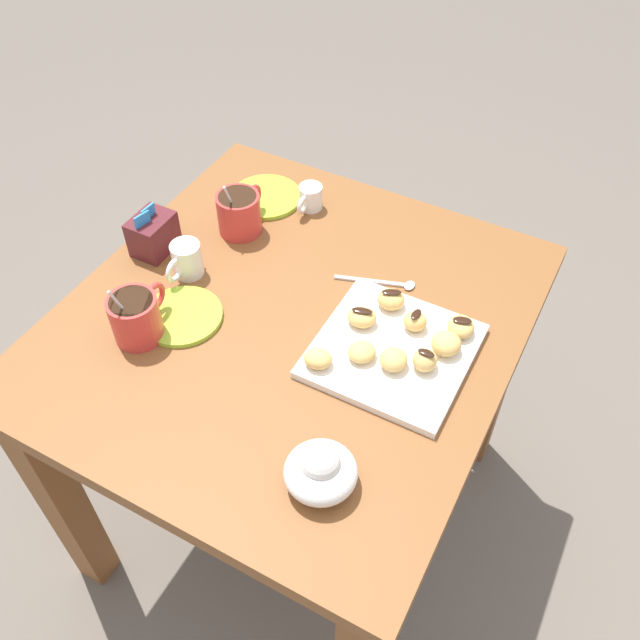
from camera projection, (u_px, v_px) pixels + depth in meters
name	position (u px, v px, depth m)	size (l,w,h in m)	color
ground_plane	(299.00, 504.00, 1.84)	(8.00, 8.00, 0.00)	#665B51
dining_table	(292.00, 365.00, 1.40)	(0.89, 0.83, 0.73)	brown
pastry_plate_square	(393.00, 351.00, 1.23)	(0.27, 0.27, 0.02)	white
coffee_mug_red_left	(136.00, 316.00, 1.23)	(0.13, 0.09, 0.14)	red
coffee_mug_red_right	(239.00, 211.00, 1.44)	(0.13, 0.09, 0.14)	red
cream_pitcher_white	(186.00, 258.00, 1.35)	(0.10, 0.06, 0.07)	white
sugar_caddy	(153.00, 234.00, 1.40)	(0.09, 0.07, 0.11)	#561E23
ice_cream_bowl	(321.00, 470.00, 1.03)	(0.11, 0.11, 0.08)	white
chocolate_sauce_pitcher	(310.00, 196.00, 1.50)	(0.09, 0.05, 0.06)	white
saucer_lime_left	(266.00, 197.00, 1.54)	(0.16, 0.16, 0.01)	#9EC633
saucer_lime_right	(182.00, 316.00, 1.29)	(0.15, 0.15, 0.01)	#9EC633
loose_spoon_near_saucer	(385.00, 283.00, 1.36)	(0.06, 0.15, 0.01)	silver
beignet_0	(415.00, 321.00, 1.25)	(0.04, 0.04, 0.03)	#E5B260
chocolate_drizzle_0	(416.00, 314.00, 1.23)	(0.03, 0.02, 0.01)	black
beignet_1	(394.00, 359.00, 1.19)	(0.05, 0.05, 0.03)	#E5B260
beignet_2	(425.00, 360.00, 1.18)	(0.04, 0.04, 0.04)	#E5B260
chocolate_drizzle_2	(426.00, 353.00, 1.17)	(0.03, 0.02, 0.01)	black
beignet_3	(391.00, 299.00, 1.28)	(0.05, 0.05, 0.03)	#E5B260
chocolate_drizzle_3	(392.00, 292.00, 1.27)	(0.04, 0.02, 0.01)	black
beignet_4	(446.00, 344.00, 1.21)	(0.05, 0.05, 0.04)	#E5B260
beignet_5	(362.00, 352.00, 1.20)	(0.05, 0.05, 0.03)	#E5B260
beignet_6	(461.00, 327.00, 1.24)	(0.05, 0.05, 0.03)	#E5B260
chocolate_drizzle_6	(462.00, 320.00, 1.23)	(0.03, 0.02, 0.01)	black
beignet_7	(318.00, 359.00, 1.19)	(0.05, 0.04, 0.03)	#E5B260
beignet_8	(362.00, 317.00, 1.26)	(0.05, 0.05, 0.03)	#E5B260
chocolate_drizzle_8	(362.00, 311.00, 1.24)	(0.04, 0.02, 0.01)	black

